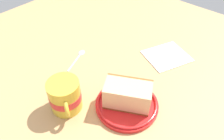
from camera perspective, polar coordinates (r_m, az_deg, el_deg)
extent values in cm
cube|color=tan|center=(63.81, -1.09, -5.20)|extent=(129.69, 129.69, 3.14)
cylinder|color=red|center=(57.61, 3.99, -9.27)|extent=(16.74, 16.74, 1.12)
torus|color=red|center=(56.90, 4.04, -8.72)|extent=(16.08, 16.08, 0.68)
cube|color=brown|center=(56.93, 4.04, -8.74)|extent=(13.29, 11.02, 0.60)
cube|color=#EAB27F|center=(54.38, 4.20, -6.60)|extent=(13.29, 11.02, 6.00)
cube|color=brown|center=(56.56, 4.74, -4.09)|extent=(10.67, 6.28, 6.00)
cylinder|color=gold|center=(55.75, -12.53, -6.64)|extent=(8.17, 8.17, 8.89)
cylinder|color=red|center=(55.95, -12.49, -6.83)|extent=(8.33, 8.33, 2.19)
cylinder|color=#47230F|center=(53.50, -13.02, -4.53)|extent=(7.19, 7.19, 0.40)
torus|color=gold|center=(53.13, -11.97, -9.90)|extent=(4.65, 3.42, 4.88)
ellipsoid|color=silver|center=(74.48, -8.21, 4.84)|extent=(2.97, 3.53, 0.80)
cylinder|color=silver|center=(70.82, -10.17, 2.02)|extent=(3.56, 7.95, 0.50)
cube|color=white|center=(74.63, 14.50, 3.74)|extent=(16.55, 17.57, 0.60)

